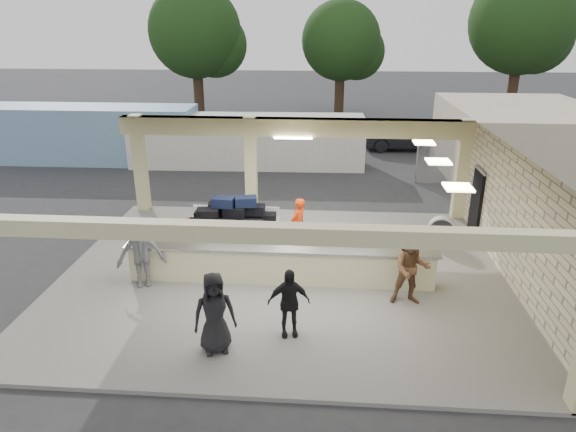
# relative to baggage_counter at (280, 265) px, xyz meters

# --- Properties ---
(ground) EXTENTS (120.00, 120.00, 0.00)m
(ground) POSITION_rel_baggage_counter_xyz_m (0.00, 0.50, -0.59)
(ground) COLOR #2B2B2D
(ground) RESTS_ON ground
(pavilion) EXTENTS (12.01, 10.00, 3.55)m
(pavilion) POSITION_rel_baggage_counter_xyz_m (0.21, 1.16, 0.76)
(pavilion) COLOR slate
(pavilion) RESTS_ON ground
(baggage_counter) EXTENTS (8.20, 0.58, 0.98)m
(baggage_counter) POSITION_rel_baggage_counter_xyz_m (0.00, 0.00, 0.00)
(baggage_counter) COLOR beige
(baggage_counter) RESTS_ON pavilion
(luggage_cart) EXTENTS (2.75, 1.71, 1.60)m
(luggage_cart) POSITION_rel_baggage_counter_xyz_m (-1.69, 2.11, 0.39)
(luggage_cart) COLOR silver
(luggage_cart) RESTS_ON pavilion
(drum_fan) EXTENTS (0.86, 0.46, 0.92)m
(drum_fan) POSITION_rel_baggage_counter_xyz_m (4.72, 2.74, 0.00)
(drum_fan) COLOR silver
(drum_fan) RESTS_ON pavilion
(baggage_handler) EXTENTS (0.61, 0.69, 1.66)m
(baggage_handler) POSITION_rel_baggage_counter_xyz_m (0.36, 1.98, 0.34)
(baggage_handler) COLOR red
(baggage_handler) RESTS_ON pavilion
(passenger_a) EXTENTS (0.92, 0.41, 1.88)m
(passenger_a) POSITION_rel_baggage_counter_xyz_m (3.25, -0.85, 0.45)
(passenger_a) COLOR brown
(passenger_a) RESTS_ON pavilion
(passenger_b) EXTENTS (0.98, 0.50, 1.59)m
(passenger_b) POSITION_rel_baggage_counter_xyz_m (0.40, -2.42, 0.31)
(passenger_b) COLOR black
(passenger_b) RESTS_ON pavilion
(passenger_c) EXTENTS (1.31, 0.82, 1.92)m
(passenger_c) POSITION_rel_baggage_counter_xyz_m (-3.54, -0.50, 0.47)
(passenger_c) COLOR #515257
(passenger_c) RESTS_ON pavilion
(passenger_d) EXTENTS (0.94, 0.62, 1.79)m
(passenger_d) POSITION_rel_baggage_counter_xyz_m (-1.08, -3.10, 0.41)
(passenger_d) COLOR black
(passenger_d) RESTS_ON pavilion
(car_white_a) EXTENTS (5.76, 3.64, 1.52)m
(car_white_a) POSITION_rel_baggage_counter_xyz_m (9.33, 13.93, 0.18)
(car_white_a) COLOR white
(car_white_a) RESTS_ON ground
(car_white_b) EXTENTS (4.85, 3.14, 1.43)m
(car_white_b) POSITION_rel_baggage_counter_xyz_m (11.79, 13.13, 0.13)
(car_white_b) COLOR white
(car_white_b) RESTS_ON ground
(car_dark) EXTENTS (4.55, 1.88, 1.48)m
(car_dark) POSITION_rel_baggage_counter_xyz_m (5.34, 15.59, 0.15)
(car_dark) COLOR black
(car_dark) RESTS_ON ground
(container_white) EXTENTS (11.10, 2.50, 2.39)m
(container_white) POSITION_rel_baggage_counter_xyz_m (-2.63, 11.79, 0.61)
(container_white) COLOR white
(container_white) RESTS_ON ground
(container_blue) EXTENTS (10.41, 2.56, 2.70)m
(container_blue) POSITION_rel_baggage_counter_xyz_m (-10.49, 12.05, 0.76)
(container_blue) COLOR #7FA9CC
(container_blue) RESTS_ON ground
(fence) EXTENTS (12.06, 0.06, 2.03)m
(fence) POSITION_rel_baggage_counter_xyz_m (11.00, 9.50, 0.47)
(fence) COLOR gray
(fence) RESTS_ON ground
(tree_left) EXTENTS (6.60, 6.30, 9.00)m
(tree_left) POSITION_rel_baggage_counter_xyz_m (-7.68, 24.66, 5.00)
(tree_left) COLOR #382619
(tree_left) RESTS_ON ground
(tree_mid) EXTENTS (6.00, 5.60, 8.00)m
(tree_mid) POSITION_rel_baggage_counter_xyz_m (2.32, 26.66, 4.38)
(tree_mid) COLOR #382619
(tree_mid) RESTS_ON ground
(tree_right) EXTENTS (7.20, 7.00, 10.00)m
(tree_right) POSITION_rel_baggage_counter_xyz_m (14.32, 25.66, 5.63)
(tree_right) COLOR #382619
(tree_right) RESTS_ON ground
(adjacent_building) EXTENTS (6.00, 8.00, 3.20)m
(adjacent_building) POSITION_rel_baggage_counter_xyz_m (9.50, 10.50, 1.01)
(adjacent_building) COLOR beige
(adjacent_building) RESTS_ON ground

